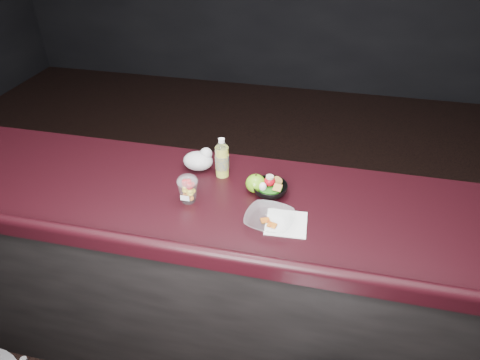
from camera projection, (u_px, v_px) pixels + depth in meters
name	position (u px, v px, depth m)	size (l,w,h in m)	color
room_shell	(184.00, 18.00, 1.12)	(8.00, 8.00, 8.00)	black
counter	(224.00, 279.00, 2.11)	(4.06, 0.71, 1.02)	black
lemonade_bottle	(222.00, 160.00, 1.91)	(0.06, 0.06, 0.19)	gold
fruit_cup	(188.00, 188.00, 1.77)	(0.09, 0.09, 0.12)	white
green_apple	(256.00, 183.00, 1.83)	(0.09, 0.09, 0.09)	#457C0E
plastic_bag	(199.00, 160.00, 1.98)	(0.14, 0.11, 0.10)	silver
snack_bowl	(270.00, 188.00, 1.82)	(0.18, 0.18, 0.08)	black
takeout_bowl	(269.00, 220.00, 1.66)	(0.21, 0.21, 0.05)	silver
paper_napkin	(286.00, 223.00, 1.68)	(0.16, 0.16, 0.00)	white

